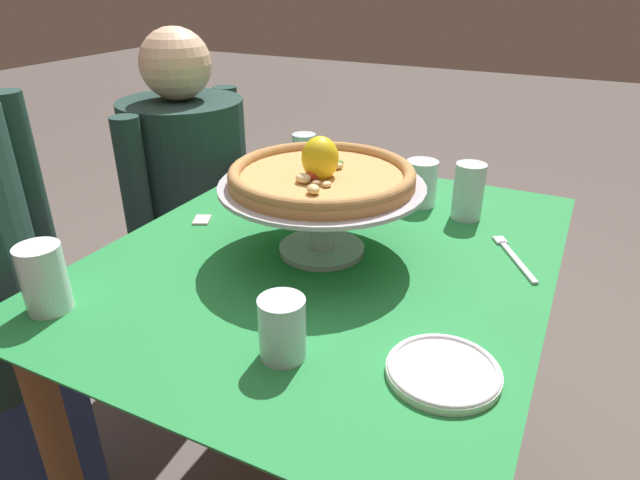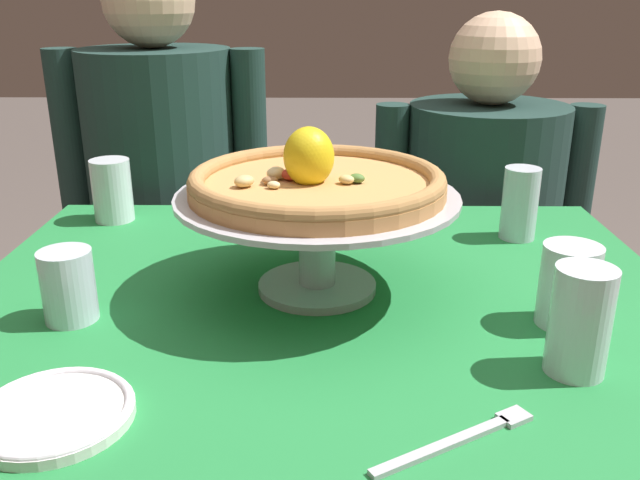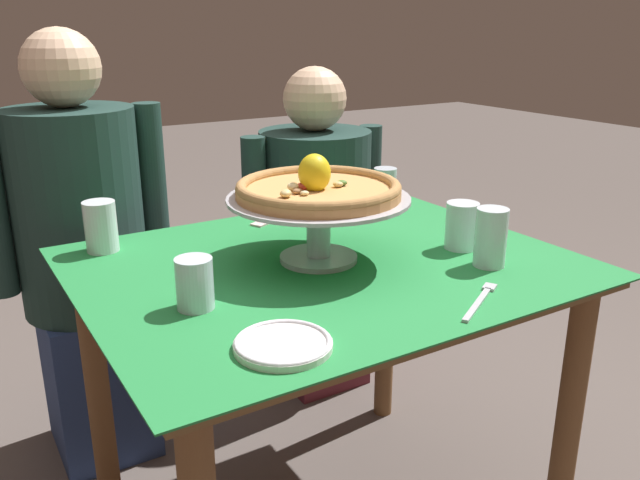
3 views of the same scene
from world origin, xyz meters
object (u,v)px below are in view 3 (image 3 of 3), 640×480
(water_glass_side_left, at_px, (195,287))
(dinner_fork, at_px, (481,299))
(pizza, at_px, (318,188))
(water_glass_back_right, at_px, (385,194))
(water_glass_front_right, at_px, (490,241))
(diner_left, at_px, (84,260))
(water_glass_back_left, at_px, (101,230))
(water_glass_side_right, at_px, (462,228))
(side_plate, at_px, (283,344))
(sugar_packet, at_px, (261,224))
(pizza_stand, at_px, (318,215))
(diner_right, at_px, (315,234))

(water_glass_side_left, bearing_deg, dinner_fork, -28.23)
(pizza, distance_m, water_glass_back_right, 0.44)
(water_glass_front_right, relative_size, diner_left, 0.10)
(water_glass_back_left, bearing_deg, water_glass_front_right, -37.92)
(water_glass_back_right, height_order, water_glass_front_right, water_glass_front_right)
(water_glass_back_left, height_order, water_glass_side_right, water_glass_back_left)
(water_glass_back_right, bearing_deg, side_plate, -138.38)
(pizza, distance_m, water_glass_side_right, 0.37)
(water_glass_front_right, bearing_deg, sugar_packet, 118.31)
(water_glass_back_right, bearing_deg, pizza_stand, -147.33)
(dinner_fork, bearing_deg, sugar_packet, 101.49)
(water_glass_front_right, relative_size, sugar_packet, 2.64)
(pizza_stand, height_order, pizza, pizza)
(water_glass_back_right, height_order, water_glass_side_right, water_glass_back_right)
(water_glass_front_right, distance_m, dinner_fork, 0.21)
(pizza_stand, bearing_deg, sugar_packet, 87.65)
(sugar_packet, bearing_deg, diner_right, 42.83)
(pizza, bearing_deg, sugar_packet, 87.44)
(pizza, relative_size, diner_left, 0.29)
(water_glass_front_right, relative_size, water_glass_side_left, 1.32)
(pizza, xyz_separation_m, water_glass_side_left, (-0.33, -0.10, -0.13))
(water_glass_back_right, height_order, water_glass_back_left, water_glass_back_right)
(water_glass_side_right, relative_size, sugar_packet, 2.25)
(water_glass_side_left, bearing_deg, water_glass_side_right, -0.52)
(pizza_stand, bearing_deg, diner_left, 120.17)
(pizza, bearing_deg, side_plate, -129.31)
(water_glass_front_right, relative_size, dinner_fork, 0.74)
(pizza_stand, relative_size, sugar_packet, 8.18)
(water_glass_back_left, bearing_deg, diner_left, 87.18)
(water_glass_side_right, relative_size, diner_right, 0.10)
(pizza, bearing_deg, diner_left, 120.09)
(water_glass_side_left, relative_size, side_plate, 0.60)
(water_glass_front_right, xyz_separation_m, side_plate, (-0.58, -0.10, -0.05))
(sugar_packet, bearing_deg, dinner_fork, -78.51)
(water_glass_back_left, xyz_separation_m, side_plate, (0.13, -0.66, -0.04))
(pizza, relative_size, water_glass_back_right, 2.80)
(water_glass_side_right, distance_m, diner_left, 1.07)
(pizza_stand, relative_size, pizza, 1.12)
(diner_right, bearing_deg, water_glass_side_right, -94.74)
(dinner_fork, xyz_separation_m, sugar_packet, (-0.14, 0.68, -0.00))
(side_plate, xyz_separation_m, diner_right, (0.67, 1.01, -0.20))
(water_glass_back_left, height_order, dinner_fork, water_glass_back_left)
(pizza_stand, bearing_deg, water_glass_side_left, -163.40)
(water_glass_back_left, relative_size, sugar_packet, 2.41)
(water_glass_back_right, height_order, dinner_fork, water_glass_back_right)
(water_glass_back_right, bearing_deg, diner_right, 84.91)
(water_glass_side_right, distance_m, dinner_fork, 0.32)
(pizza_stand, xyz_separation_m, water_glass_back_right, (0.36, 0.23, -0.05))
(water_glass_front_right, xyz_separation_m, diner_right, (0.09, 0.90, -0.25))
(water_glass_back_right, height_order, water_glass_side_left, water_glass_back_right)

